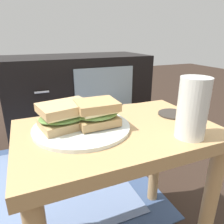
# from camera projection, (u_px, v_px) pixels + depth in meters

# --- Properties ---
(side_table) EXTENTS (0.56, 0.36, 0.46)m
(side_table) POSITION_uv_depth(u_px,v_px,m) (117.00, 155.00, 0.62)
(side_table) COLOR tan
(side_table) RESTS_ON ground
(tv_cabinet) EXTENTS (0.96, 0.46, 0.58)m
(tv_cabinet) POSITION_uv_depth(u_px,v_px,m) (79.00, 97.00, 1.51)
(tv_cabinet) COLOR black
(tv_cabinet) RESTS_ON ground
(area_rug) EXTENTS (1.27, 0.89, 0.01)m
(area_rug) POSITION_uv_depth(u_px,v_px,m) (17.00, 190.00, 1.01)
(area_rug) COLOR #384C72
(area_rug) RESTS_ON ground
(plate) EXTENTS (0.27, 0.27, 0.01)m
(plate) POSITION_uv_depth(u_px,v_px,m) (82.00, 127.00, 0.58)
(plate) COLOR silver
(plate) RESTS_ON side_table
(sandwich_front) EXTENTS (0.16, 0.13, 0.07)m
(sandwich_front) POSITION_uv_depth(u_px,v_px,m) (65.00, 115.00, 0.56)
(sandwich_front) COLOR tan
(sandwich_front) RESTS_ON plate
(sandwich_back) EXTENTS (0.12, 0.11, 0.07)m
(sandwich_back) POSITION_uv_depth(u_px,v_px,m) (97.00, 113.00, 0.57)
(sandwich_back) COLOR tan
(sandwich_back) RESTS_ON plate
(beer_glass) EXTENTS (0.07, 0.07, 0.15)m
(beer_glass) POSITION_uv_depth(u_px,v_px,m) (192.00, 110.00, 0.51)
(beer_glass) COLOR silver
(beer_glass) RESTS_ON side_table
(coaster) EXTENTS (0.10, 0.10, 0.01)m
(coaster) POSITION_uv_depth(u_px,v_px,m) (173.00, 114.00, 0.69)
(coaster) COLOR #332D28
(coaster) RESTS_ON side_table
(paper_bag) EXTENTS (0.25, 0.18, 0.32)m
(paper_bag) POSITION_uv_depth(u_px,v_px,m) (142.00, 132.00, 1.26)
(paper_bag) COLOR tan
(paper_bag) RESTS_ON ground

